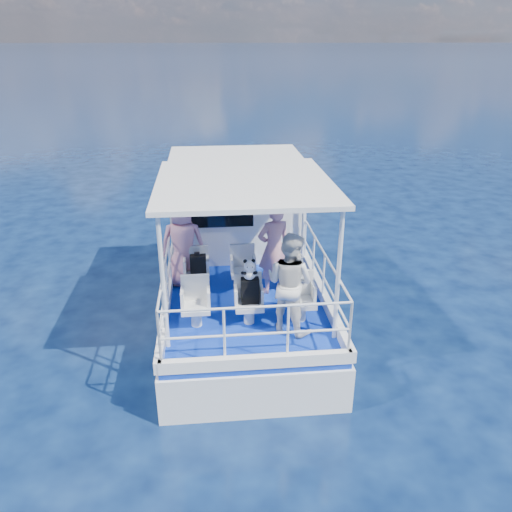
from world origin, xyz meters
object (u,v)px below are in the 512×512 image
(panda, at_px, (249,269))
(passenger_port_fwd, at_px, (183,243))
(passenger_stbd_aft, at_px, (290,283))
(backpack_center, at_px, (250,291))

(panda, bearing_deg, passenger_port_fwd, 125.59)
(passenger_port_fwd, height_order, passenger_stbd_aft, passenger_port_fwd)
(passenger_port_fwd, distance_m, backpack_center, 1.99)
(passenger_stbd_aft, bearing_deg, backpack_center, 15.76)
(passenger_stbd_aft, bearing_deg, panda, 17.02)
(passenger_port_fwd, height_order, panda, passenger_port_fwd)
(passenger_port_fwd, bearing_deg, backpack_center, 129.14)
(passenger_port_fwd, height_order, backpack_center, passenger_port_fwd)
(passenger_port_fwd, bearing_deg, passenger_stbd_aft, 136.59)
(passenger_port_fwd, xyz_separation_m, passenger_stbd_aft, (1.78, -1.88, -0.01))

